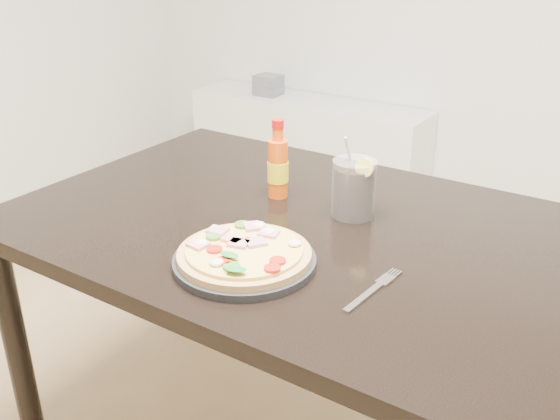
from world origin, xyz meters
The scene contains 8 objects.
dining_table centered at (0.30, 0.24, 0.67)m, with size 1.40×0.90×0.75m.
plate centered at (0.29, 0.01, 0.76)m, with size 0.29×0.29×0.02m, color black.
pizza centered at (0.29, 0.01, 0.78)m, with size 0.27×0.27×0.03m.
hot_sauce_bottle centered at (0.15, 0.34, 0.83)m, with size 0.06×0.06×0.20m.
cola_cup centered at (0.36, 0.34, 0.81)m, with size 0.11×0.10×0.19m.
fork centered at (0.55, 0.06, 0.75)m, with size 0.03×0.19×0.00m.
media_console centered at (-0.80, 2.07, 0.25)m, with size 1.40×0.34×0.50m, color white.
cd_stack centered at (-1.05, 2.05, 0.56)m, with size 0.14×0.12×0.11m.
Camera 1 is at (0.96, -0.88, 1.37)m, focal length 40.00 mm.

